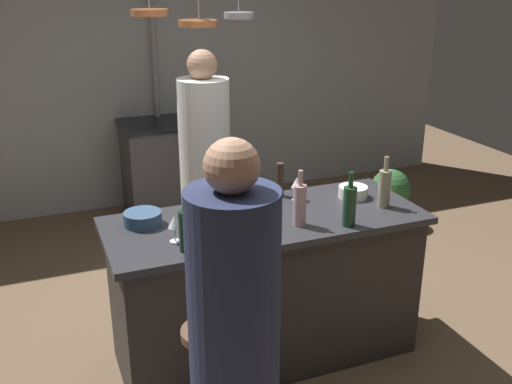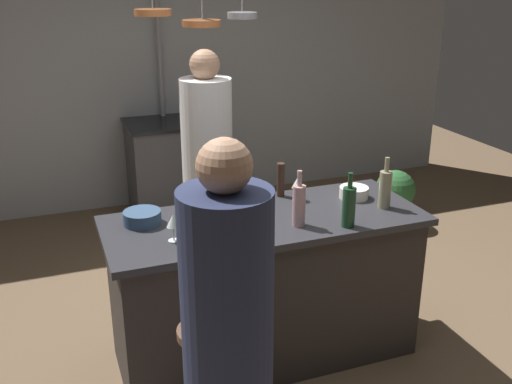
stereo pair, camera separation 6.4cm
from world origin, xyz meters
The scene contains 18 objects.
ground_plane centered at (0.00, 0.00, 0.00)m, with size 9.00×9.00×0.00m, color brown.
back_wall centered at (0.00, 2.85, 1.30)m, with size 6.40×0.16×2.60m, color #9EA3A8.
kitchen_island centered at (0.00, 0.00, 0.45)m, with size 1.80×0.72×0.90m.
stove_range centered at (0.00, 2.45, 0.45)m, with size 0.80×0.64×0.89m.
chef centered at (-0.03, 1.04, 0.79)m, with size 0.36×0.36×1.71m.
bar_stool_left centered at (-0.53, -0.62, 0.38)m, with size 0.28×0.28×0.68m.
guest_left centered at (-0.55, -0.99, 0.77)m, with size 0.35×0.35×1.67m.
overhead_pot_rack centered at (0.00, 1.83, 1.69)m, with size 0.89×1.50×2.17m.
potted_plant centered at (1.82, 1.41, 0.30)m, with size 0.36×0.36×0.52m.
pepper_mill centered at (0.21, 0.28, 1.01)m, with size 0.05×0.05×0.21m, color #382319.
wine_bottle_red centered at (-0.52, -0.24, 1.01)m, with size 0.07×0.07×0.29m.
wine_bottle_rose centered at (0.13, -0.16, 1.02)m, with size 0.07×0.07×0.31m.
wine_bottle_white centered at (0.70, -0.10, 1.02)m, with size 0.07×0.07×0.31m.
wine_bottle_green centered at (0.37, -0.27, 1.02)m, with size 0.07×0.07×0.30m.
wine_glass_near_right_guest centered at (0.28, 0.18, 1.01)m, with size 0.07×0.07×0.15m.
wine_glass_near_left_guest centered at (-0.55, -0.13, 1.01)m, with size 0.07×0.07×0.15m.
mixing_bowl_ceramic centered at (0.62, 0.10, 0.93)m, with size 0.18×0.18×0.07m, color silver.
mixing_bowl_blue centered at (-0.66, 0.15, 0.94)m, with size 0.21×0.21×0.07m, color #334C6B.
Camera 1 is at (-1.18, -2.82, 2.20)m, focal length 41.50 mm.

